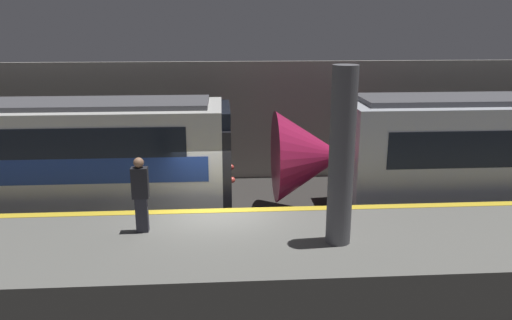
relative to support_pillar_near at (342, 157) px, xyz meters
name	(u,v)px	position (x,y,z in m)	size (l,w,h in m)	color
ground_plane	(219,248)	(-2.71, 2.23, -3.12)	(120.00, 120.00, 0.00)	#33302D
platform	(218,262)	(-2.71, 0.29, -2.54)	(40.00, 3.87, 1.15)	slate
station_rear_barrier	(218,121)	(-2.71, 8.55, -0.86)	(50.00, 0.15, 4.51)	#9E998E
support_pillar_near	(342,157)	(0.00, 0.00, 0.00)	(0.55, 0.55, 3.94)	#56565B
person_waiting	(141,193)	(-4.48, 0.88, -1.00)	(0.38, 0.24, 1.81)	#2D2D38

